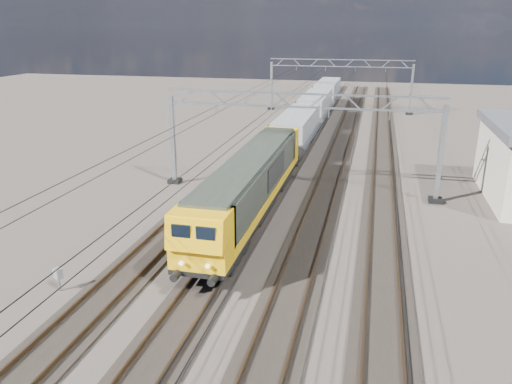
% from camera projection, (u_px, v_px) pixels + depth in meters
% --- Properties ---
extents(ground, '(160.00, 160.00, 0.00)m').
position_uv_depth(ground, '(288.00, 211.00, 32.51)').
color(ground, black).
rests_on(ground, ground).
extents(track_outer_west, '(2.60, 140.00, 0.30)m').
position_uv_depth(track_outer_west, '(201.00, 202.00, 33.82)').
color(track_outer_west, black).
rests_on(track_outer_west, ground).
extents(track_loco, '(2.60, 140.00, 0.30)m').
position_uv_depth(track_loco, '(258.00, 207.00, 32.93)').
color(track_loco, black).
rests_on(track_loco, ground).
extents(track_inner_east, '(2.60, 140.00, 0.30)m').
position_uv_depth(track_inner_east, '(319.00, 212.00, 32.04)').
color(track_inner_east, black).
rests_on(track_inner_east, ground).
extents(track_outer_east, '(2.60, 140.00, 0.30)m').
position_uv_depth(track_outer_east, '(382.00, 218.00, 31.16)').
color(track_outer_east, black).
rests_on(track_outer_east, ground).
extents(catenary_gantry_mid, '(19.90, 0.90, 7.11)m').
position_uv_depth(catenary_gantry_mid, '(299.00, 139.00, 34.95)').
color(catenary_gantry_mid, '#9AA1A9').
rests_on(catenary_gantry_mid, ground).
extents(catenary_gantry_far, '(19.90, 0.90, 7.11)m').
position_uv_depth(catenary_gantry_far, '(339.00, 83.00, 68.13)').
color(catenary_gantry_far, '#9AA1A9').
rests_on(catenary_gantry_far, ground).
extents(overhead_wires, '(12.03, 140.00, 0.53)m').
position_uv_depth(overhead_wires, '(308.00, 104.00, 38.05)').
color(overhead_wires, black).
rests_on(overhead_wires, ground).
extents(locomotive, '(2.76, 21.10, 3.62)m').
position_uv_depth(locomotive, '(252.00, 182.00, 30.60)').
color(locomotive, black).
rests_on(locomotive, ground).
extents(hopper_wagon_lead, '(3.38, 13.00, 3.25)m').
position_uv_depth(hopper_wagon_lead, '(297.00, 129.00, 46.94)').
color(hopper_wagon_lead, black).
rests_on(hopper_wagon_lead, ground).
extents(hopper_wagon_mid, '(3.38, 13.00, 3.25)m').
position_uv_depth(hopper_wagon_mid, '(316.00, 106.00, 60.03)').
color(hopper_wagon_mid, black).
rests_on(hopper_wagon_mid, ground).
extents(hopper_wagon_third, '(3.38, 13.00, 3.25)m').
position_uv_depth(hopper_wagon_third, '(327.00, 91.00, 73.11)').
color(hopper_wagon_third, black).
rests_on(hopper_wagon_third, ground).
extents(trackside_cabinet, '(0.46, 0.41, 1.12)m').
position_uv_depth(trackside_cabinet, '(58.00, 274.00, 22.48)').
color(trackside_cabinet, '#9AA1A9').
rests_on(trackside_cabinet, ground).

